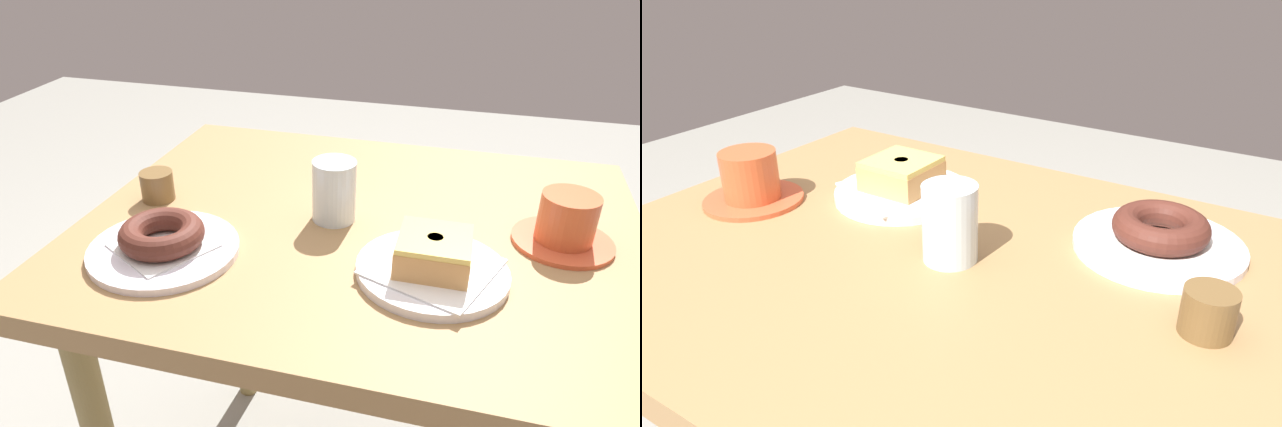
{
  "view_description": "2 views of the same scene",
  "coord_description": "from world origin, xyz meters",
  "views": [
    {
      "loc": [
        0.16,
        -0.84,
        1.25
      ],
      "look_at": [
        -0.06,
        -0.04,
        0.8
      ],
      "focal_mm": 32.75,
      "sensor_mm": 36.0,
      "label": 1
    },
    {
      "loc": [
        -0.44,
        0.58,
        1.16
      ],
      "look_at": [
        -0.03,
        -0.05,
        0.81
      ],
      "focal_mm": 33.96,
      "sensor_mm": 36.0,
      "label": 2
    }
  ],
  "objects": [
    {
      "name": "table",
      "position": [
        0.0,
        0.0,
        0.67
      ],
      "size": [
        0.92,
        0.74,
        0.77
      ],
      "color": "#997448",
      "rests_on": "ground_plane"
    },
    {
      "name": "napkin_glazed_square",
      "position": [
        0.13,
        -0.13,
        0.78
      ],
      "size": [
        0.21,
        0.21,
        0.0
      ],
      "primitive_type": "cube",
      "rotation": [
        0.0,
        0.0,
        -0.37
      ],
      "color": "white",
      "rests_on": "plate_glazed_square"
    },
    {
      "name": "coffee_cup",
      "position": [
        0.32,
        0.02,
        0.8
      ],
      "size": [
        0.15,
        0.15,
        0.08
      ],
      "color": "#D25632",
      "rests_on": "table"
    },
    {
      "name": "donut_chocolate_ring",
      "position": [
        -0.27,
        -0.17,
        0.8
      ],
      "size": [
        0.13,
        0.13,
        0.04
      ],
      "primitive_type": "torus",
      "color": "#4E241B",
      "rests_on": "napkin_chocolate_ring"
    },
    {
      "name": "plate_glazed_square",
      "position": [
        0.13,
        -0.13,
        0.77
      ],
      "size": [
        0.22,
        0.22,
        0.01
      ],
      "primitive_type": "cylinder",
      "color": "white",
      "rests_on": "table"
    },
    {
      "name": "plate_chocolate_ring",
      "position": [
        -0.27,
        -0.17,
        0.77
      ],
      "size": [
        0.23,
        0.23,
        0.01
      ],
      "primitive_type": "cylinder",
      "color": "white",
      "rests_on": "table"
    },
    {
      "name": "napkin_chocolate_ring",
      "position": [
        -0.27,
        -0.17,
        0.78
      ],
      "size": [
        0.17,
        0.17,
        0.0
      ],
      "primitive_type": "cube",
      "rotation": [
        0.0,
        0.0,
        -0.52
      ],
      "color": "white",
      "rests_on": "plate_chocolate_ring"
    },
    {
      "name": "donut_glazed_square",
      "position": [
        0.13,
        -0.13,
        0.81
      ],
      "size": [
        0.1,
        0.1,
        0.05
      ],
      "color": "tan",
      "rests_on": "napkin_glazed_square"
    },
    {
      "name": "water_glass",
      "position": [
        -0.05,
        -0.0,
        0.82
      ],
      "size": [
        0.07,
        0.07,
        0.1
      ],
      "primitive_type": "cylinder",
      "color": "silver",
      "rests_on": "table"
    },
    {
      "name": "sugar_jar",
      "position": [
        -0.37,
        -0.01,
        0.79
      ],
      "size": [
        0.06,
        0.06,
        0.05
      ],
      "primitive_type": "cylinder",
      "color": "brown",
      "rests_on": "table"
    }
  ]
}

